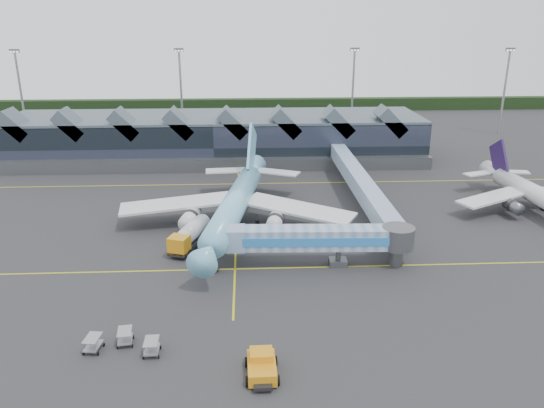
{
  "coord_description": "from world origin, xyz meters",
  "views": [
    {
      "loc": [
        1.69,
        -68.38,
        30.18
      ],
      "look_at": [
        5.19,
        2.24,
        5.0
      ],
      "focal_mm": 35.0,
      "sensor_mm": 36.0,
      "label": 1
    }
  ],
  "objects_px": {
    "fuel_truck": "(191,234)",
    "pushback_tug": "(262,366)",
    "main_airliner": "(236,202)",
    "regional_jet": "(532,193)",
    "jet_bridge": "(331,239)"
  },
  "relations": [
    {
      "from": "main_airliner",
      "to": "regional_jet",
      "type": "bearing_deg",
      "value": 14.93
    },
    {
      "from": "main_airliner",
      "to": "fuel_truck",
      "type": "relative_size",
      "value": 4.21
    },
    {
      "from": "fuel_truck",
      "to": "pushback_tug",
      "type": "xyz_separation_m",
      "value": [
        8.85,
        -28.4,
        -0.95
      ]
    },
    {
      "from": "main_airliner",
      "to": "pushback_tug",
      "type": "relative_size",
      "value": 8.83
    },
    {
      "from": "main_airliner",
      "to": "jet_bridge",
      "type": "distance_m",
      "value": 18.44
    },
    {
      "from": "regional_jet",
      "to": "pushback_tug",
      "type": "xyz_separation_m",
      "value": [
        -45.09,
        -39.9,
        -2.24
      ]
    },
    {
      "from": "jet_bridge",
      "to": "main_airliner",
      "type": "bearing_deg",
      "value": 132.98
    },
    {
      "from": "main_airliner",
      "to": "fuel_truck",
      "type": "xyz_separation_m",
      "value": [
        -6.18,
        -7.11,
        -2.06
      ]
    },
    {
      "from": "main_airliner",
      "to": "regional_jet",
      "type": "height_order",
      "value": "main_airliner"
    },
    {
      "from": "main_airliner",
      "to": "jet_bridge",
      "type": "relative_size",
      "value": 1.74
    },
    {
      "from": "jet_bridge",
      "to": "fuel_truck",
      "type": "height_order",
      "value": "jet_bridge"
    },
    {
      "from": "regional_jet",
      "to": "fuel_truck",
      "type": "bearing_deg",
      "value": -173.82
    },
    {
      "from": "main_airliner",
      "to": "jet_bridge",
      "type": "xyz_separation_m",
      "value": [
        12.07,
        -13.95,
        -0.28
      ]
    },
    {
      "from": "jet_bridge",
      "to": "pushback_tug",
      "type": "distance_m",
      "value": 23.68
    },
    {
      "from": "fuel_truck",
      "to": "jet_bridge",
      "type": "bearing_deg",
      "value": -1.55
    }
  ]
}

